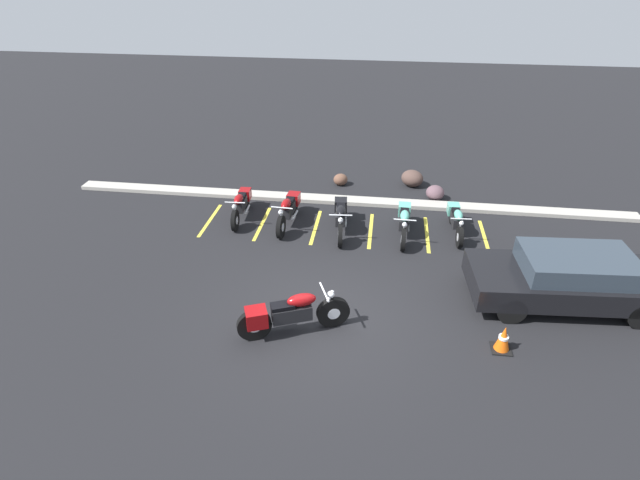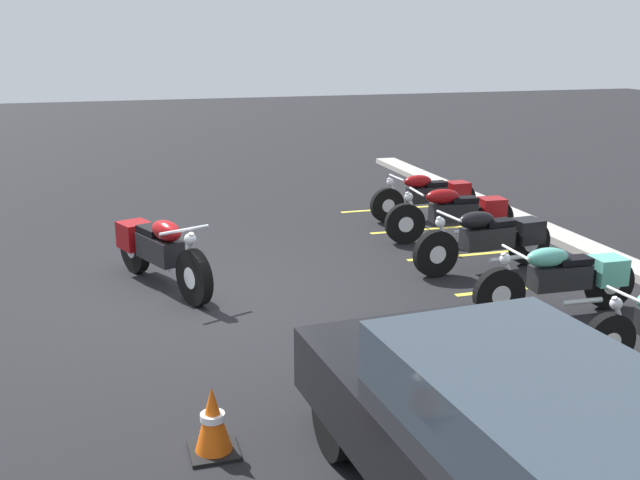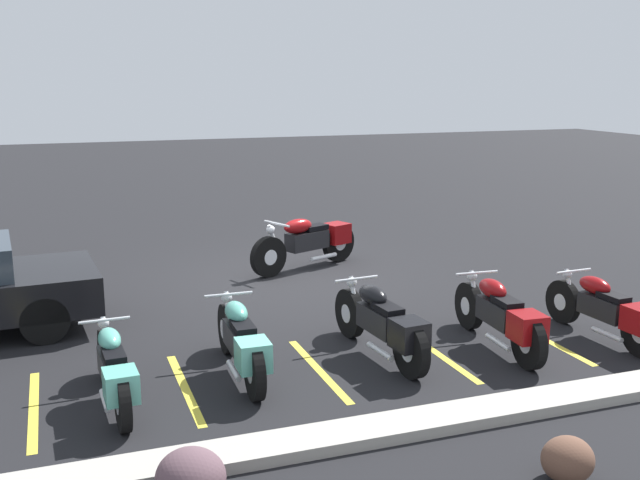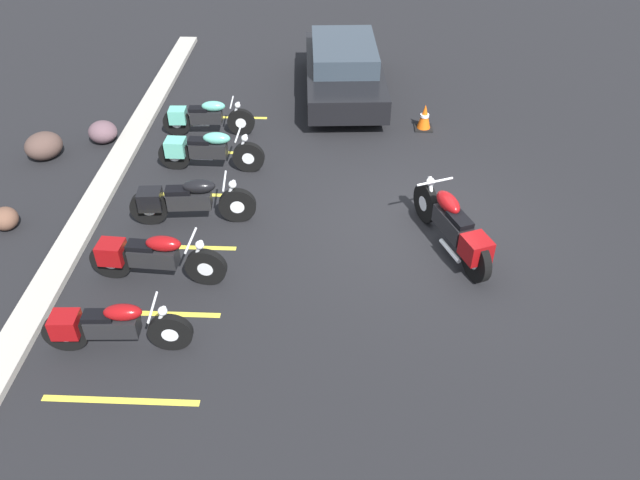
# 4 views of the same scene
# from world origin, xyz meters

# --- Properties ---
(ground) EXTENTS (60.00, 60.00, 0.00)m
(ground) POSITION_xyz_m (0.00, 0.00, 0.00)
(ground) COLOR black
(motorcycle_maroon_featured) EXTENTS (2.30, 1.14, 0.96)m
(motorcycle_maroon_featured) POSITION_xyz_m (-0.60, -0.48, 0.51)
(motorcycle_maroon_featured) COLOR black
(motorcycle_maroon_featured) RESTS_ON ground
(parked_bike_0) EXTENTS (0.59, 2.11, 0.83)m
(parked_bike_0) POSITION_xyz_m (-3.03, 4.61, 0.44)
(parked_bike_0) COLOR black
(parked_bike_0) RESTS_ON ground
(parked_bike_1) EXTENTS (0.62, 2.22, 0.87)m
(parked_bike_1) POSITION_xyz_m (-1.53, 4.41, 0.46)
(parked_bike_1) COLOR black
(parked_bike_1) RESTS_ON ground
(parked_bike_2) EXTENTS (0.64, 2.24, 0.88)m
(parked_bike_2) POSITION_xyz_m (0.04, 4.17, 0.47)
(parked_bike_2) COLOR black
(parked_bike_2) RESTS_ON ground
(parked_bike_3) EXTENTS (0.60, 2.15, 0.85)m
(parked_bike_3) POSITION_xyz_m (1.85, 4.16, 0.45)
(parked_bike_3) COLOR black
(parked_bike_3) RESTS_ON ground
(parked_bike_4) EXTENTS (0.57, 2.02, 0.80)m
(parked_bike_4) POSITION_xyz_m (3.33, 4.48, 0.42)
(parked_bike_4) COLOR black
(parked_bike_4) RESTS_ON ground
(car_black) EXTENTS (4.41, 2.09, 1.29)m
(car_black) POSITION_xyz_m (5.50, 1.44, 0.68)
(car_black) COLOR black
(car_black) RESTS_ON ground
(concrete_curb) EXTENTS (18.00, 0.50, 0.12)m
(concrete_curb) POSITION_xyz_m (0.00, 6.05, 0.06)
(concrete_curb) COLOR #A8A399
(concrete_curb) RESTS_ON ground
(landscape_rock_0) EXTENTS (1.03, 1.02, 0.56)m
(landscape_rock_0) POSITION_xyz_m (2.18, 7.64, 0.28)
(landscape_rock_0) COLOR #4C3832
(landscape_rock_0) RESTS_ON ground
(landscape_rock_1) EXTENTS (0.62, 0.60, 0.40)m
(landscape_rock_1) POSITION_xyz_m (-0.27, 7.38, 0.20)
(landscape_rock_1) COLOR brown
(landscape_rock_1) RESTS_ON ground
(landscape_rock_2) EXTENTS (0.69, 0.71, 0.48)m
(landscape_rock_2) POSITION_xyz_m (2.90, 6.63, 0.24)
(landscape_rock_2) COLOR #5D444C
(landscape_rock_2) RESTS_ON ground
(traffic_cone) EXTENTS (0.40, 0.40, 0.59)m
(traffic_cone) POSITION_xyz_m (3.81, -0.40, 0.28)
(traffic_cone) COLOR black
(traffic_cone) RESTS_ON ground
(stall_line_0) EXTENTS (0.10, 2.10, 0.00)m
(stall_line_0) POSITION_xyz_m (-3.94, 4.25, 0.00)
(stall_line_0) COLOR gold
(stall_line_0) RESTS_ON ground
(stall_line_1) EXTENTS (0.10, 2.10, 0.00)m
(stall_line_1) POSITION_xyz_m (-2.32, 4.25, 0.00)
(stall_line_1) COLOR gold
(stall_line_1) RESTS_ON ground
(stall_line_2) EXTENTS (0.10, 2.10, 0.00)m
(stall_line_2) POSITION_xyz_m (-0.70, 4.25, 0.00)
(stall_line_2) COLOR gold
(stall_line_2) RESTS_ON ground
(stall_line_3) EXTENTS (0.10, 2.10, 0.00)m
(stall_line_3) POSITION_xyz_m (0.92, 4.25, 0.00)
(stall_line_3) COLOR gold
(stall_line_3) RESTS_ON ground
(stall_line_4) EXTENTS (0.10, 2.10, 0.00)m
(stall_line_4) POSITION_xyz_m (2.54, 4.25, 0.00)
(stall_line_4) COLOR gold
(stall_line_4) RESTS_ON ground
(stall_line_5) EXTENTS (0.10, 2.10, 0.00)m
(stall_line_5) POSITION_xyz_m (4.16, 4.25, 0.00)
(stall_line_5) COLOR gold
(stall_line_5) RESTS_ON ground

